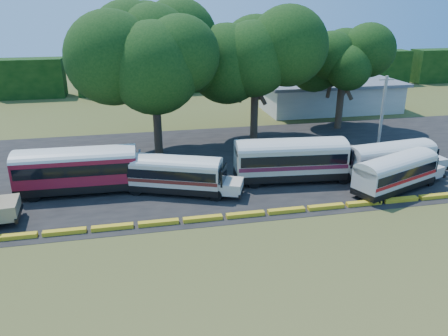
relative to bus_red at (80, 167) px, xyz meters
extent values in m
plane|color=#374617|center=(12.94, -7.69, -2.09)|extent=(160.00, 160.00, 0.00)
cube|color=black|center=(13.94, 4.31, -2.08)|extent=(64.00, 24.00, 0.02)
cube|color=yellow|center=(-3.56, -6.69, -1.94)|extent=(2.70, 0.45, 0.30)
cube|color=yellow|center=(-0.56, -6.69, -1.94)|extent=(2.70, 0.45, 0.30)
cube|color=yellow|center=(2.44, -6.69, -1.94)|extent=(2.70, 0.45, 0.30)
cube|color=yellow|center=(5.44, -6.69, -1.94)|extent=(2.70, 0.45, 0.30)
cube|color=yellow|center=(8.44, -6.69, -1.94)|extent=(2.70, 0.45, 0.30)
cube|color=yellow|center=(11.44, -6.69, -1.94)|extent=(2.70, 0.45, 0.30)
cube|color=yellow|center=(14.44, -6.69, -1.94)|extent=(2.70, 0.45, 0.30)
cube|color=yellow|center=(17.44, -6.69, -1.94)|extent=(2.70, 0.45, 0.30)
cube|color=yellow|center=(20.44, -6.69, -1.94)|extent=(2.70, 0.45, 0.30)
cube|color=yellow|center=(23.44, -6.69, -1.94)|extent=(2.70, 0.45, 0.30)
cube|color=yellow|center=(26.44, -6.69, -1.94)|extent=(2.70, 0.45, 0.30)
cube|color=beige|center=(30.94, 22.31, -0.29)|extent=(18.00, 8.00, 3.60)
cube|color=#515358|center=(30.94, 22.31, 1.71)|extent=(19.00, 9.00, 0.40)
cube|color=black|center=(-11.06, 40.31, 0.91)|extent=(10.00, 4.00, 6.00)
cube|color=black|center=(0.94, 40.31, 0.91)|extent=(10.00, 4.00, 6.00)
cube|color=black|center=(12.94, 40.31, 0.91)|extent=(10.00, 4.00, 6.00)
cube|color=black|center=(24.94, 40.31, 0.91)|extent=(10.00, 4.00, 6.00)
cube|color=black|center=(36.94, 40.31, 0.91)|extent=(10.00, 4.00, 6.00)
cube|color=black|center=(48.94, 40.31, 0.91)|extent=(10.00, 4.00, 6.00)
cube|color=black|center=(60.94, 40.31, 0.91)|extent=(10.00, 4.00, 6.00)
cube|color=#96835E|center=(-4.70, -4.29, -1.04)|extent=(2.21, 2.61, 1.06)
cube|color=black|center=(-3.76, -4.21, -1.48)|extent=(0.44, 2.73, 0.33)
cylinder|color=black|center=(4.01, -1.27, -1.54)|extent=(1.11, 0.33, 1.10)
cylinder|color=black|center=(4.06, 1.09, -1.54)|extent=(1.11, 0.33, 1.10)
cylinder|color=black|center=(-3.48, -1.10, -1.54)|extent=(1.11, 0.33, 1.10)
cylinder|color=black|center=(-3.42, 1.26, -1.54)|extent=(1.11, 0.33, 1.10)
cube|color=black|center=(-0.26, 0.01, -1.38)|extent=(9.09, 2.96, 0.61)
cube|color=maroon|center=(-0.26, 0.01, -0.07)|extent=(9.09, 2.96, 2.02)
cube|color=black|center=(-0.26, 0.01, 0.17)|extent=(8.73, 3.02, 0.85)
ellipsoid|color=beige|center=(-0.26, 0.01, 0.94)|extent=(9.09, 2.96, 1.24)
cube|color=maroon|center=(5.25, -0.12, -1.05)|extent=(2.04, 2.47, 1.05)
cube|color=black|center=(4.55, -0.10, 0.03)|extent=(0.22, 2.54, 1.51)
cube|color=black|center=(6.18, -0.14, -1.49)|extent=(0.26, 2.70, 0.33)
cube|color=black|center=(-4.72, 0.11, -1.49)|extent=(0.26, 2.70, 0.33)
cylinder|color=black|center=(9.92, -3.77, -1.63)|extent=(0.95, 0.57, 0.92)
cylinder|color=black|center=(10.64, -1.94, -1.63)|extent=(0.95, 0.57, 0.92)
cylinder|color=black|center=(4.11, -1.50, -1.63)|extent=(0.95, 0.57, 0.92)
cylinder|color=black|center=(4.83, 0.33, -1.63)|extent=(0.95, 0.57, 0.92)
cube|color=black|center=(6.95, -1.55, -1.50)|extent=(7.84, 4.88, 0.50)
cube|color=beige|center=(6.95, -1.55, -0.41)|extent=(7.84, 4.88, 1.68)
cube|color=black|center=(6.95, -1.55, -0.21)|extent=(7.58, 4.82, 0.71)
cube|color=maroon|center=(6.95, -1.55, -0.74)|extent=(7.78, 4.88, 0.28)
ellipsoid|color=beige|center=(6.95, -1.55, 0.43)|extent=(7.84, 4.88, 1.03)
cube|color=beige|center=(11.22, -3.22, -1.22)|extent=(2.27, 2.48, 0.87)
cube|color=black|center=(10.68, -3.01, -0.32)|extent=(0.90, 2.02, 1.26)
cube|color=black|center=(11.94, -3.51, -1.59)|extent=(0.97, 2.15, 0.28)
cube|color=black|center=(3.49, -0.20, -1.59)|extent=(0.97, 2.15, 0.28)
cylinder|color=black|center=(20.82, -2.65, -1.54)|extent=(1.12, 0.41, 1.10)
cylinder|color=black|center=(21.03, -0.30, -1.54)|extent=(1.12, 0.41, 1.10)
cylinder|color=black|center=(13.38, -1.97, -1.54)|extent=(1.12, 0.41, 1.10)
cylinder|color=black|center=(13.59, 0.37, -1.54)|extent=(1.12, 0.41, 1.10)
cube|color=black|center=(16.66, -1.09, -1.38)|extent=(9.22, 3.55, 0.60)
cube|color=#BAB9A5|center=(16.66, -1.09, -0.08)|extent=(9.22, 3.55, 2.01)
cube|color=black|center=(16.66, -1.09, 0.17)|extent=(8.87, 3.58, 0.84)
cube|color=maroon|center=(16.66, -1.09, -0.48)|extent=(9.14, 3.58, 0.33)
ellipsoid|color=beige|center=(16.66, -1.09, 0.93)|extent=(9.22, 3.55, 1.24)
cube|color=#BAB9A5|center=(22.13, -1.58, -1.05)|extent=(2.19, 2.59, 1.04)
cube|color=black|center=(21.44, -1.52, 0.03)|extent=(0.39, 2.53, 1.51)
cube|color=black|center=(23.06, -1.67, -1.49)|extent=(0.44, 2.70, 0.33)
cube|color=black|center=(12.23, -0.69, -1.49)|extent=(0.44, 2.70, 0.33)
cylinder|color=black|center=(27.55, -4.45, -1.64)|extent=(0.93, 0.57, 0.90)
cylinder|color=black|center=(26.84, -2.65, -1.64)|extent=(0.93, 0.57, 0.90)
cylinder|color=black|center=(21.85, -6.71, -1.64)|extent=(0.93, 0.57, 0.90)
cylinder|color=black|center=(21.14, -4.91, -1.64)|extent=(0.93, 0.57, 0.90)
cube|color=black|center=(23.93, -4.85, -1.51)|extent=(7.70, 4.82, 0.50)
cube|color=beige|center=(23.93, -4.85, -0.44)|extent=(7.70, 4.82, 1.65)
cube|color=black|center=(23.93, -4.85, -0.24)|extent=(7.45, 4.76, 0.69)
cube|color=#B01114|center=(23.93, -4.85, -0.77)|extent=(7.65, 4.83, 0.27)
ellipsoid|color=beige|center=(23.93, -4.85, 0.39)|extent=(7.70, 4.82, 1.01)
cube|color=beige|center=(28.12, -3.19, -1.24)|extent=(2.24, 2.44, 0.86)
cube|color=black|center=(27.59, -3.40, -0.36)|extent=(0.89, 1.98, 1.24)
cube|color=black|center=(28.83, -2.90, -1.60)|extent=(0.97, 2.11, 0.27)
cube|color=black|center=(20.53, -6.19, -1.60)|extent=(0.97, 2.11, 0.27)
cylinder|color=black|center=(28.91, -2.51, -1.63)|extent=(0.94, 0.36, 0.92)
cylinder|color=black|center=(28.68, -0.55, -1.63)|extent=(0.94, 0.36, 0.92)
cylinder|color=black|center=(22.71, -3.23, -1.63)|extent=(0.94, 0.36, 0.92)
cylinder|color=black|center=(22.48, -1.28, -1.63)|extent=(0.94, 0.36, 0.92)
cube|color=black|center=(25.24, -1.94, -1.50)|extent=(7.75, 3.15, 0.51)
cube|color=silver|center=(25.24, -1.94, -0.41)|extent=(7.75, 3.15, 1.68)
cube|color=black|center=(25.24, -1.94, -0.20)|extent=(7.46, 3.17, 0.71)
cube|color=navy|center=(25.24, -1.94, -0.74)|extent=(7.68, 3.18, 0.28)
ellipsoid|color=beige|center=(25.24, -1.94, 0.43)|extent=(7.75, 3.15, 1.03)
cube|color=silver|center=(29.80, -1.41, -1.22)|extent=(1.88, 2.20, 0.87)
cube|color=black|center=(29.23, -1.48, -0.32)|extent=(0.38, 2.11, 1.26)
cube|color=black|center=(30.58, -1.32, -1.59)|extent=(0.42, 2.25, 0.28)
cube|color=black|center=(21.54, -2.38, -1.59)|extent=(0.42, 2.25, 0.28)
cylinder|color=#36281B|center=(6.50, 8.55, 1.39)|extent=(0.80, 0.80, 6.97)
cylinder|color=#36281B|center=(7.72, 8.99, 4.38)|extent=(1.29, 2.55, 3.99)
cylinder|color=#36281B|center=(5.50, 9.38, 4.38)|extent=(1.98, 2.24, 3.99)
cylinder|color=#36281B|center=(6.27, 7.27, 4.38)|extent=(2.60, 0.88, 3.99)
ellipsoid|color=black|center=(6.50, 8.55, 8.11)|extent=(10.55, 10.55, 7.74)
cylinder|color=#36281B|center=(16.96, 11.10, 1.07)|extent=(0.80, 0.80, 6.32)
cylinder|color=#36281B|center=(18.18, 11.54, 3.78)|extent=(1.22, 2.37, 3.64)
cylinder|color=#36281B|center=(15.96, 11.93, 3.78)|extent=(1.85, 2.09, 3.64)
cylinder|color=#36281B|center=(16.73, 9.82, 3.78)|extent=(2.40, 0.84, 3.64)
ellipsoid|color=black|center=(16.96, 11.10, 7.22)|extent=(10.05, 10.05, 7.37)
cylinder|color=#36281B|center=(27.99, 13.44, 0.73)|extent=(0.80, 0.80, 5.65)
cylinder|color=#36281B|center=(29.21, 13.89, 3.16)|extent=(1.15, 2.17, 3.28)
cylinder|color=#36281B|center=(26.99, 14.28, 3.16)|extent=(1.72, 1.93, 3.28)
cylinder|color=#36281B|center=(27.76, 12.16, 3.16)|extent=(2.19, 0.81, 3.28)
ellipsoid|color=black|center=(27.99, 13.44, 6.28)|extent=(8.36, 8.36, 6.13)
cylinder|color=gray|center=(28.79, 5.74, 1.56)|extent=(0.30, 0.30, 7.31)
cube|color=gray|center=(28.79, 5.74, 4.85)|extent=(1.60, 0.12, 0.12)
camera|label=1|loc=(4.41, -33.05, 11.80)|focal=35.00mm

